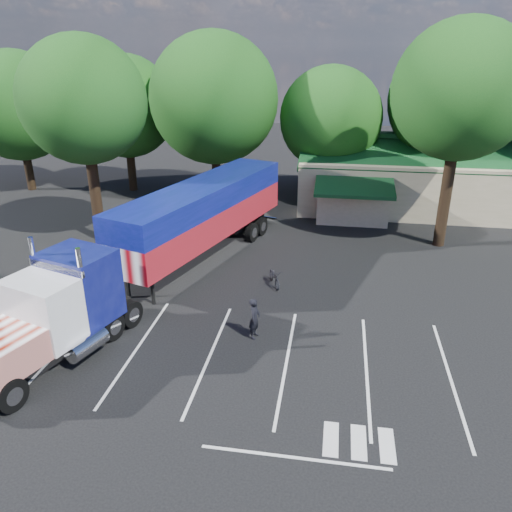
% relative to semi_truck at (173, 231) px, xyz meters
% --- Properties ---
extents(ground, '(120.00, 120.00, 0.00)m').
position_rel_semi_truck_xyz_m(ground, '(3.69, -1.01, -2.73)').
color(ground, black).
rests_on(ground, ground).
extents(event_hall, '(24.20, 14.12, 5.55)m').
position_rel_semi_truck_xyz_m(event_hall, '(17.43, 16.80, -0.52)').
color(event_hall, '#BFAC8E').
rests_on(event_hall, ground).
extents(tree_row_a, '(9.00, 9.00, 11.68)m').
position_rel_semi_truck_xyz_m(tree_row_a, '(-18.31, 15.49, 4.43)').
color(tree_row_a, black).
rests_on(tree_row_a, ground).
extents(tree_row_b, '(8.40, 8.40, 11.35)m').
position_rel_semi_truck_xyz_m(tree_row_b, '(-9.31, 16.79, 4.41)').
color(tree_row_b, black).
rests_on(tree_row_b, ground).
extents(tree_row_c, '(10.00, 10.00, 13.05)m').
position_rel_semi_truck_xyz_m(tree_row_c, '(-1.31, 15.19, 5.31)').
color(tree_row_c, black).
rests_on(tree_row_c, ground).
extents(tree_row_d, '(8.00, 8.00, 10.60)m').
position_rel_semi_truck_xyz_m(tree_row_d, '(7.69, 16.49, 3.86)').
color(tree_row_d, black).
rests_on(tree_row_d, ground).
extents(tree_row_e, '(9.60, 9.60, 12.90)m').
position_rel_semi_truck_xyz_m(tree_row_e, '(16.69, 16.99, 5.36)').
color(tree_row_e, black).
rests_on(tree_row_e, ground).
extents(tree_near_left, '(7.60, 7.60, 12.65)m').
position_rel_semi_truck_xyz_m(tree_near_left, '(-6.81, 4.99, 6.08)').
color(tree_near_left, black).
rests_on(tree_near_left, ground).
extents(tree_near_right, '(8.00, 8.00, 13.50)m').
position_rel_semi_truck_xyz_m(tree_near_right, '(15.19, 7.49, 6.73)').
color(tree_near_right, black).
rests_on(tree_near_right, ground).
extents(semi_truck, '(9.64, 22.78, 4.82)m').
position_rel_semi_truck_xyz_m(semi_truck, '(0.00, 0.00, 0.00)').
color(semi_truck, black).
rests_on(semi_truck, ground).
extents(woman, '(0.56, 0.75, 1.89)m').
position_rel_semi_truck_xyz_m(woman, '(5.29, -5.31, -1.78)').
color(woman, black).
rests_on(woman, ground).
extents(bicycle, '(1.29, 1.95, 0.97)m').
position_rel_semi_truck_xyz_m(bicycle, '(5.49, -0.01, -2.24)').
color(bicycle, black).
rests_on(bicycle, ground).
extents(silver_sedan, '(4.30, 2.27, 1.35)m').
position_rel_semi_truck_xyz_m(silver_sedan, '(15.69, 12.99, -2.05)').
color(silver_sedan, '#A9ABB1').
rests_on(silver_sedan, ground).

